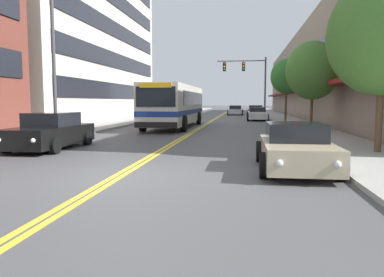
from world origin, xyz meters
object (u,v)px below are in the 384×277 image
(car_slate_blue_parked_left_near, at_px, (177,112))
(fire_hydrant, at_px, (318,135))
(car_white_parked_right_far, at_px, (257,114))
(traffic_signal_mast, at_px, (249,76))
(street_tree_right_mid, at_px, (313,70))
(street_tree_right_near, at_px, (383,36))
(car_beige_parked_right_foreground, at_px, (295,148))
(car_black_parked_left_far, at_px, (51,132))
(car_silver_moving_lead, at_px, (235,110))
(street_tree_right_far, at_px, (286,77))
(car_red_parked_right_mid, at_px, (255,112))
(city_bus, at_px, (176,104))
(street_lamp_left_near, at_px, (59,22))

(car_slate_blue_parked_left_near, bearing_deg, fire_hydrant, -68.34)
(car_white_parked_right_far, bearing_deg, fire_hydrant, -85.76)
(traffic_signal_mast, distance_m, street_tree_right_mid, 16.90)
(street_tree_right_near, bearing_deg, car_beige_parked_right_foreground, -135.33)
(car_beige_parked_right_foreground, relative_size, traffic_signal_mast, 0.66)
(street_tree_right_mid, distance_m, fire_hydrant, 9.32)
(car_black_parked_left_far, distance_m, street_tree_right_mid, 15.69)
(car_silver_moving_lead, xyz_separation_m, street_tree_right_mid, (5.30, -27.89, 3.11))
(car_slate_blue_parked_left_near, bearing_deg, car_silver_moving_lead, 59.51)
(car_beige_parked_right_foreground, distance_m, traffic_signal_mast, 30.24)
(car_silver_moving_lead, height_order, street_tree_right_far, street_tree_right_far)
(car_silver_moving_lead, bearing_deg, car_red_parked_right_mid, -72.23)
(street_tree_right_far, xyz_separation_m, fire_hydrant, (-0.52, -16.80, -3.33))
(car_silver_moving_lead, height_order, street_tree_right_near, street_tree_right_near)
(traffic_signal_mast, height_order, street_tree_right_near, traffic_signal_mast)
(car_black_parked_left_far, xyz_separation_m, car_red_parked_right_mid, (8.75, 30.28, 0.00))
(city_bus, height_order, car_white_parked_right_far, city_bus)
(car_black_parked_left_far, xyz_separation_m, car_beige_parked_right_foreground, (8.85, -3.32, -0.06))
(fire_hydrant, bearing_deg, city_bus, 124.30)
(car_beige_parked_right_foreground, relative_size, car_silver_moving_lead, 0.87)
(street_lamp_left_near, bearing_deg, car_beige_parked_right_foreground, -29.96)
(street_tree_right_near, bearing_deg, city_bus, 125.73)
(car_black_parked_left_far, distance_m, fire_hydrant, 10.46)
(car_slate_blue_parked_left_near, distance_m, street_tree_right_near, 30.35)
(car_beige_parked_right_foreground, relative_size, street_tree_right_near, 0.72)
(car_white_parked_right_far, height_order, street_lamp_left_near, street_lamp_left_near)
(city_bus, height_order, street_lamp_left_near, street_lamp_left_near)
(car_black_parked_left_far, distance_m, street_lamp_left_near, 5.13)
(car_slate_blue_parked_left_near, xyz_separation_m, street_tree_right_far, (10.85, -9.18, 3.22))
(street_lamp_left_near, distance_m, fire_hydrant, 11.94)
(car_beige_parked_right_foreground, relative_size, street_lamp_left_near, 0.47)
(traffic_signal_mast, bearing_deg, car_black_parked_left_far, -106.50)
(traffic_signal_mast, relative_size, street_tree_right_mid, 1.20)
(street_tree_right_far, bearing_deg, street_tree_right_near, -86.52)
(car_black_parked_left_far, height_order, street_tree_right_mid, street_tree_right_mid)
(car_beige_parked_right_foreground, xyz_separation_m, car_white_parked_right_far, (-0.12, 26.57, 0.02))
(street_tree_right_near, xyz_separation_m, street_tree_right_far, (-1.12, 18.51, -0.14))
(car_red_parked_right_mid, xyz_separation_m, street_tree_right_near, (3.25, -30.49, 3.37))
(city_bus, bearing_deg, car_black_parked_left_far, -101.31)
(city_bus, xyz_separation_m, car_beige_parked_right_foreground, (6.28, -16.21, -1.07))
(car_beige_parked_right_foreground, distance_m, car_white_parked_right_far, 26.57)
(car_slate_blue_parked_left_near, bearing_deg, street_tree_right_near, -66.62)
(car_black_parked_left_far, distance_m, street_tree_right_far, 21.53)
(street_tree_right_far, height_order, fire_hydrant, street_tree_right_far)
(traffic_signal_mast, relative_size, street_tree_right_near, 1.09)
(street_lamp_left_near, bearing_deg, city_bus, 73.64)
(car_white_parked_right_far, distance_m, traffic_signal_mast, 5.27)
(city_bus, xyz_separation_m, traffic_signal_mast, (5.31, 13.75, 2.89))
(street_lamp_left_near, distance_m, street_tree_right_far, 19.87)
(street_tree_right_far, bearing_deg, fire_hydrant, -91.79)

